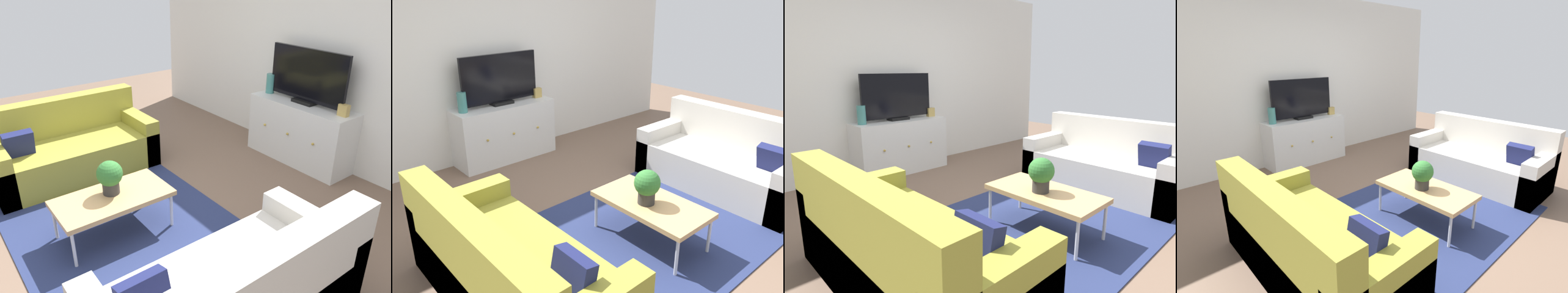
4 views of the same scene
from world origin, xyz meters
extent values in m
plane|color=brown|center=(0.00, 0.00, 0.00)|extent=(10.00, 10.00, 0.00)
cube|color=silver|center=(0.00, 2.55, 1.35)|extent=(6.40, 0.12, 2.70)
cube|color=navy|center=(0.00, -0.15, 0.01)|extent=(2.50, 1.90, 0.01)
cube|color=olive|center=(-1.35, -0.10, 0.21)|extent=(0.84, 1.82, 0.42)
cube|color=olive|center=(-1.67, -0.10, 0.43)|extent=(0.20, 1.82, 0.85)
cube|color=olive|center=(-1.35, 0.72, 0.29)|extent=(0.84, 0.18, 0.58)
cube|color=#191E4C|center=(-1.30, -0.68, 0.54)|extent=(0.16, 0.30, 0.31)
cube|color=beige|center=(1.35, -0.10, 0.21)|extent=(0.84, 1.82, 0.42)
cube|color=beige|center=(1.67, -0.10, 0.43)|extent=(0.20, 1.82, 0.85)
cube|color=beige|center=(1.35, 0.72, 0.29)|extent=(0.84, 0.18, 0.58)
cube|color=#191E4C|center=(1.30, -0.68, 0.54)|extent=(0.18, 0.30, 0.32)
cube|color=tan|center=(-0.04, -0.24, 0.37)|extent=(0.53, 1.01, 0.04)
cylinder|color=silver|center=(-0.27, -0.71, 0.17)|extent=(0.03, 0.03, 0.35)
cylinder|color=silver|center=(0.19, -0.71, 0.17)|extent=(0.03, 0.03, 0.35)
cylinder|color=silver|center=(-0.27, 0.23, 0.17)|extent=(0.03, 0.03, 0.35)
cylinder|color=silver|center=(0.19, 0.23, 0.17)|extent=(0.03, 0.03, 0.35)
cylinder|color=#2D2D2D|center=(-0.09, -0.22, 0.45)|extent=(0.15, 0.15, 0.11)
sphere|color=#2D6B2D|center=(-0.09, -0.22, 0.59)|extent=(0.23, 0.23, 0.23)
cube|color=silver|center=(-0.03, 2.27, 0.37)|extent=(1.32, 0.44, 0.75)
sphere|color=#B79338|center=(-0.40, 2.04, 0.41)|extent=(0.03, 0.03, 0.03)
sphere|color=#B79338|center=(-0.03, 2.04, 0.41)|extent=(0.03, 0.03, 0.03)
sphere|color=#B79338|center=(0.34, 2.04, 0.41)|extent=(0.03, 0.03, 0.03)
cube|color=black|center=(-0.03, 2.29, 0.77)|extent=(0.28, 0.16, 0.04)
cube|color=black|center=(-0.03, 2.29, 1.09)|extent=(1.04, 0.04, 0.60)
cylinder|color=teal|center=(-0.57, 2.27, 0.87)|extent=(0.11, 0.11, 0.25)
cube|color=tan|center=(0.51, 2.27, 0.81)|extent=(0.11, 0.07, 0.13)
camera|label=1|loc=(2.74, -1.41, 2.23)|focal=35.74mm
camera|label=2|loc=(-2.50, -2.17, 2.14)|focal=36.61mm
camera|label=3|loc=(-2.38, -1.85, 1.46)|focal=30.34mm
camera|label=4|loc=(-2.40, -1.92, 1.76)|focal=26.64mm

